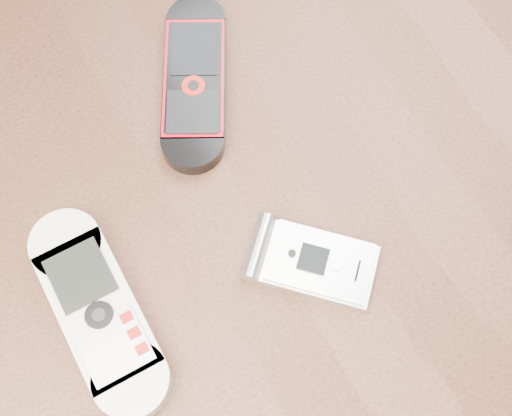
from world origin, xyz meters
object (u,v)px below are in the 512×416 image
object	(u,v)px
nokia_white	(98,311)
motorola_razr	(316,263)
nokia_black_red	(194,80)
table	(251,258)

from	to	relation	value
nokia_white	motorola_razr	world-z (taller)	nokia_white
nokia_white	motorola_razr	distance (m)	0.17
nokia_black_red	nokia_white	bearing A→B (deg)	-108.43
nokia_black_red	motorola_razr	world-z (taller)	nokia_black_red
motorola_razr	nokia_black_red	bearing A→B (deg)	47.03
table	nokia_white	xyz separation A→B (m)	(-0.14, -0.01, 0.12)
nokia_black_red	motorola_razr	distance (m)	0.19
nokia_white	nokia_black_red	distance (m)	0.21
table	nokia_white	world-z (taller)	nokia_white
table	motorola_razr	world-z (taller)	motorola_razr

